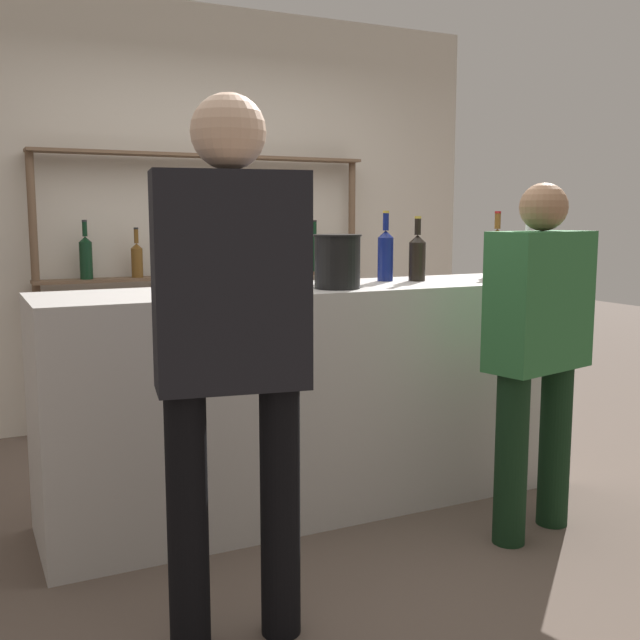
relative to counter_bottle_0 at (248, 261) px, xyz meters
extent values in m
plane|color=brown|center=(0.31, -0.12, -1.19)|extent=(16.00, 16.00, 0.00)
cube|color=#B7B2AD|center=(0.31, -0.12, -0.66)|extent=(2.60, 0.62, 1.07)
cube|color=beige|center=(0.31, 1.79, 0.21)|extent=(4.20, 0.12, 2.80)
cylinder|color=brown|center=(-0.79, 1.61, -0.29)|extent=(0.05, 0.05, 1.80)
cylinder|color=brown|center=(1.42, 1.61, -0.29)|extent=(0.05, 0.05, 1.80)
cube|color=brown|center=(0.31, 1.61, 0.60)|extent=(2.26, 0.18, 0.02)
cube|color=brown|center=(0.31, 1.61, -0.20)|extent=(2.26, 0.18, 0.02)
cylinder|color=black|center=(-0.49, 1.61, -0.07)|extent=(0.08, 0.08, 0.23)
cone|color=black|center=(-0.49, 1.61, 0.06)|extent=(0.08, 0.08, 0.04)
cylinder|color=black|center=(-0.49, 1.61, 0.13)|extent=(0.03, 0.03, 0.09)
cylinder|color=#232328|center=(-0.49, 1.61, 0.18)|extent=(0.03, 0.03, 0.01)
cylinder|color=brown|center=(-0.17, 1.61, -0.10)|extent=(0.07, 0.07, 0.19)
cone|color=brown|center=(-0.17, 1.61, 0.01)|extent=(0.07, 0.07, 0.03)
cylinder|color=brown|center=(-0.17, 1.61, 0.08)|extent=(0.03, 0.03, 0.09)
cylinder|color=black|center=(-0.17, 1.61, 0.13)|extent=(0.03, 0.03, 0.01)
cylinder|color=black|center=(0.15, 1.61, -0.08)|extent=(0.07, 0.07, 0.22)
cone|color=black|center=(0.15, 1.61, 0.05)|extent=(0.07, 0.07, 0.03)
cylinder|color=black|center=(0.15, 1.61, 0.12)|extent=(0.03, 0.03, 0.10)
cylinder|color=maroon|center=(0.15, 1.61, 0.17)|extent=(0.03, 0.03, 0.01)
cylinder|color=silver|center=(0.47, 1.61, -0.07)|extent=(0.08, 0.08, 0.23)
cone|color=silver|center=(0.47, 1.61, 0.06)|extent=(0.08, 0.08, 0.04)
cylinder|color=silver|center=(0.47, 1.61, 0.12)|extent=(0.03, 0.03, 0.08)
cylinder|color=gold|center=(0.47, 1.61, 0.16)|extent=(0.03, 0.03, 0.01)
cylinder|color=black|center=(0.79, 1.61, -0.09)|extent=(0.07, 0.07, 0.20)
cone|color=black|center=(0.79, 1.61, 0.02)|extent=(0.07, 0.07, 0.03)
cylinder|color=black|center=(0.79, 1.61, 0.08)|extent=(0.03, 0.03, 0.09)
cylinder|color=gold|center=(0.79, 1.61, 0.13)|extent=(0.03, 0.03, 0.01)
cylinder|color=black|center=(1.11, 1.61, -0.08)|extent=(0.08, 0.08, 0.22)
cone|color=black|center=(1.11, 1.61, 0.05)|extent=(0.08, 0.08, 0.04)
cylinder|color=black|center=(1.11, 1.61, 0.12)|extent=(0.03, 0.03, 0.09)
cylinder|color=black|center=(1.11, 1.61, 0.17)|extent=(0.03, 0.03, 0.01)
cylinder|color=#0F1956|center=(0.00, 0.00, -0.03)|extent=(0.09, 0.09, 0.18)
cone|color=#0F1956|center=(0.00, 0.00, 0.08)|extent=(0.09, 0.09, 0.04)
cylinder|color=#0F1956|center=(0.00, 0.00, 0.15)|extent=(0.03, 0.03, 0.09)
cylinder|color=maroon|center=(0.00, 0.00, 0.20)|extent=(0.03, 0.03, 0.01)
cylinder|color=silver|center=(1.48, -0.22, -0.03)|extent=(0.07, 0.07, 0.18)
cone|color=silver|center=(1.48, -0.22, 0.08)|extent=(0.07, 0.07, 0.03)
cylinder|color=silver|center=(1.48, -0.22, 0.14)|extent=(0.03, 0.03, 0.09)
cylinder|color=#232328|center=(1.48, -0.22, 0.19)|extent=(0.03, 0.03, 0.01)
cylinder|color=#0F1956|center=(0.74, -0.01, -0.01)|extent=(0.08, 0.08, 0.22)
cone|color=#0F1956|center=(0.74, -0.01, 0.12)|extent=(0.08, 0.08, 0.04)
cylinder|color=#0F1956|center=(0.74, -0.01, 0.18)|extent=(0.03, 0.03, 0.09)
cylinder|color=gold|center=(0.74, -0.01, 0.23)|extent=(0.03, 0.03, 0.01)
cylinder|color=brown|center=(1.46, 0.00, -0.01)|extent=(0.09, 0.09, 0.22)
cone|color=brown|center=(1.46, 0.00, 0.12)|extent=(0.09, 0.09, 0.04)
cylinder|color=brown|center=(1.46, 0.00, 0.18)|extent=(0.03, 0.03, 0.08)
cylinder|color=maroon|center=(1.46, 0.00, 0.23)|extent=(0.03, 0.03, 0.01)
cylinder|color=black|center=(0.89, -0.07, -0.02)|extent=(0.09, 0.09, 0.20)
cone|color=black|center=(0.89, -0.07, 0.09)|extent=(0.09, 0.09, 0.04)
cylinder|color=black|center=(0.89, -0.07, 0.15)|extent=(0.03, 0.03, 0.08)
cylinder|color=gold|center=(0.89, -0.07, 0.20)|extent=(0.03, 0.03, 0.01)
cylinder|color=silver|center=(0.21, -0.14, -0.12)|extent=(0.06, 0.06, 0.00)
cylinder|color=silver|center=(0.21, -0.14, -0.08)|extent=(0.01, 0.01, 0.08)
cone|color=silver|center=(0.21, -0.14, -0.01)|extent=(0.07, 0.07, 0.07)
cylinder|color=black|center=(0.34, -0.25, 0.00)|extent=(0.21, 0.21, 0.24)
cylinder|color=black|center=(0.34, -0.25, 0.12)|extent=(0.22, 0.22, 0.01)
cylinder|color=silver|center=(0.40, -0.03, -0.05)|extent=(0.10, 0.10, 0.14)
sphere|color=tan|center=(0.38, -0.01, -0.08)|extent=(0.02, 0.02, 0.02)
sphere|color=tan|center=(0.39, -0.06, -0.07)|extent=(0.02, 0.02, 0.02)
sphere|color=tan|center=(0.42, -0.04, -0.08)|extent=(0.02, 0.02, 0.02)
sphere|color=tan|center=(0.37, -0.02, -0.08)|extent=(0.02, 0.02, 0.02)
sphere|color=tan|center=(0.41, -0.06, -0.07)|extent=(0.02, 0.02, 0.02)
sphere|color=tan|center=(0.43, -0.03, -0.06)|extent=(0.02, 0.02, 0.02)
cylinder|color=black|center=(1.16, -0.81, -0.82)|extent=(0.14, 0.14, 0.75)
cylinder|color=black|center=(0.85, -0.88, -0.82)|extent=(0.14, 0.14, 0.75)
cube|color=#2D6B38|center=(1.01, -0.84, -0.15)|extent=(0.53, 0.32, 0.59)
sphere|color=#936B4C|center=(1.01, -0.84, 0.25)|extent=(0.20, 0.20, 0.20)
cylinder|color=black|center=(-0.31, -1.09, -0.76)|extent=(0.13, 0.13, 0.86)
cylinder|color=black|center=(-0.61, -1.04, -0.76)|extent=(0.13, 0.13, 0.86)
cube|color=black|center=(-0.46, -1.07, 0.01)|extent=(0.50, 0.29, 0.68)
sphere|color=#DBB293|center=(-0.46, -1.07, 0.46)|extent=(0.23, 0.23, 0.23)
camera|label=1|loc=(-1.23, -3.28, 0.21)|focal=42.00mm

